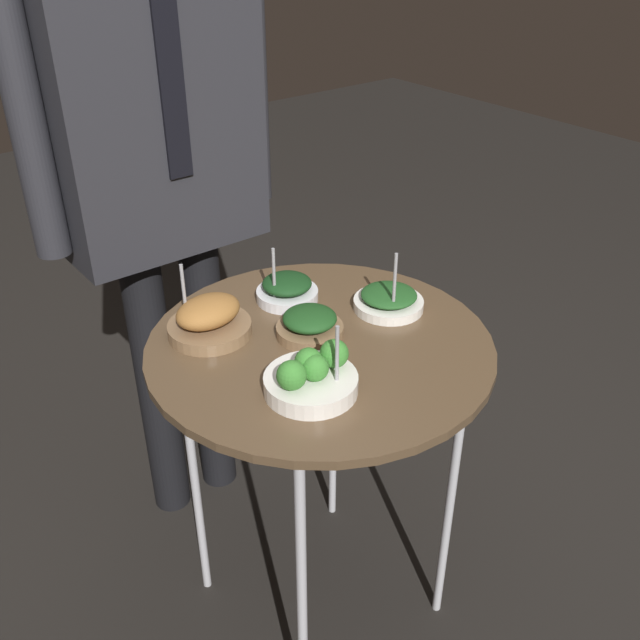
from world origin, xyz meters
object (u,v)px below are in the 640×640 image
(bowl_broccoli_mid_right, at_px, (312,377))
(bowl_spinach_front_right, at_px, (309,324))
(serving_cart, at_px, (320,366))
(bowl_spinach_mid_left, at_px, (389,300))
(waiter_figure, at_px, (156,149))
(bowl_spinach_back_left, at_px, (287,289))
(bowl_roast_near_rim, at_px, (209,320))

(bowl_broccoli_mid_right, bearing_deg, bowl_spinach_front_right, 53.84)
(serving_cart, distance_m, bowl_spinach_front_right, 0.09)
(bowl_spinach_mid_left, relative_size, bowl_spinach_front_right, 1.11)
(bowl_spinach_mid_left, xyz_separation_m, waiter_figure, (-0.24, 0.51, 0.24))
(serving_cart, bearing_deg, bowl_spinach_back_left, 74.74)
(waiter_figure, bearing_deg, bowl_broccoli_mid_right, -95.09)
(serving_cart, relative_size, waiter_figure, 0.47)
(bowl_spinach_mid_left, xyz_separation_m, bowl_roast_near_rim, (-0.34, 0.14, 0.01))
(serving_cart, xyz_separation_m, bowl_spinach_back_left, (0.05, 0.17, 0.08))
(serving_cart, distance_m, bowl_broccoli_mid_right, 0.18)
(bowl_spinach_front_right, relative_size, waiter_figure, 0.08)
(bowl_spinach_front_right, distance_m, waiter_figure, 0.54)
(bowl_spinach_back_left, bearing_deg, bowl_spinach_front_right, -109.00)
(bowl_spinach_mid_left, distance_m, bowl_spinach_front_right, 0.19)
(serving_cart, bearing_deg, bowl_broccoli_mid_right, -133.45)
(bowl_roast_near_rim, bearing_deg, bowl_broccoli_mid_right, -80.87)
(serving_cart, relative_size, bowl_broccoli_mid_right, 4.56)
(bowl_spinach_mid_left, height_order, waiter_figure, waiter_figure)
(bowl_spinach_mid_left, bearing_deg, bowl_spinach_front_right, 174.27)
(serving_cart, xyz_separation_m, bowl_spinach_front_right, (-0.00, 0.03, 0.08))
(bowl_spinach_back_left, relative_size, bowl_broccoli_mid_right, 0.81)
(bowl_spinach_mid_left, distance_m, bowl_roast_near_rim, 0.37)
(bowl_spinach_front_right, distance_m, bowl_broccoli_mid_right, 0.18)
(bowl_spinach_mid_left, bearing_deg, bowl_spinach_back_left, 131.96)
(bowl_broccoli_mid_right, bearing_deg, serving_cart, 46.55)
(serving_cart, xyz_separation_m, bowl_roast_near_rim, (-0.15, 0.16, 0.09))
(bowl_spinach_mid_left, relative_size, waiter_figure, 0.09)
(serving_cart, distance_m, bowl_roast_near_rim, 0.24)
(bowl_roast_near_rim, distance_m, waiter_figure, 0.44)
(bowl_spinach_mid_left, relative_size, bowl_roast_near_rim, 0.89)
(waiter_figure, bearing_deg, bowl_spinach_front_right, -84.00)
(bowl_spinach_front_right, height_order, bowl_broccoli_mid_right, bowl_broccoli_mid_right)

